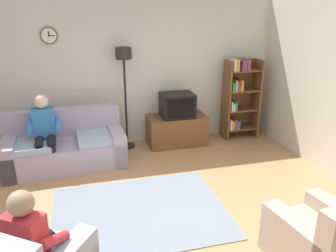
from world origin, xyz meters
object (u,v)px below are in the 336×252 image
(couch, at_px, (66,148))
(person_on_couch, at_px, (44,129))
(tv, at_px, (177,105))
(bookshelf, at_px, (239,96))
(floor_lamp, at_px, (124,70))
(armchair_near_bookshelf, at_px, (321,240))
(tv_stand, at_px, (177,130))
(person_in_left_armchair, at_px, (35,238))

(couch, height_order, person_on_couch, person_on_couch)
(tv, relative_size, bookshelf, 0.38)
(floor_lamp, distance_m, armchair_near_bookshelf, 4.02)
(tv_stand, relative_size, bookshelf, 0.69)
(tv_stand, bearing_deg, bookshelf, 3.12)
(tv_stand, height_order, tv, tv)
(armchair_near_bookshelf, distance_m, person_on_couch, 4.10)
(bookshelf, relative_size, floor_lamp, 0.86)
(tv, xyz_separation_m, person_in_left_armchair, (-2.19, -3.10, -0.18))
(person_on_couch, relative_size, person_in_left_armchair, 1.11)
(armchair_near_bookshelf, bearing_deg, tv, 98.78)
(couch, bearing_deg, floor_lamp, 25.32)
(tv, bearing_deg, armchair_near_bookshelf, -81.22)
(couch, distance_m, person_on_couch, 0.49)
(couch, distance_m, person_in_left_armchair, 2.73)
(bookshelf, height_order, person_on_couch, bookshelf)
(tv_stand, distance_m, tv, 0.50)
(couch, xyz_separation_m, armchair_near_bookshelf, (2.56, -3.04, -0.02))
(bookshelf, distance_m, person_in_left_armchair, 4.73)
(tv, height_order, armchair_near_bookshelf, tv)
(tv, distance_m, bookshelf, 1.29)
(tv, xyz_separation_m, floor_lamp, (-0.94, 0.12, 0.67))
(bookshelf, bearing_deg, couch, -171.63)
(bookshelf, xyz_separation_m, person_on_couch, (-3.59, -0.60, -0.15))
(floor_lamp, relative_size, person_in_left_armchair, 1.65)
(armchair_near_bookshelf, height_order, person_on_couch, person_on_couch)
(bookshelf, bearing_deg, tv_stand, -176.88)
(floor_lamp, height_order, person_on_couch, floor_lamp)
(couch, xyz_separation_m, floor_lamp, (1.09, 0.52, 1.14))
(tv, relative_size, person_on_couch, 0.48)
(bookshelf, height_order, floor_lamp, floor_lamp)
(floor_lamp, bearing_deg, armchair_near_bookshelf, -67.53)
(couch, xyz_separation_m, bookshelf, (3.31, 0.49, 0.54))
(person_in_left_armchair, bearing_deg, bookshelf, 42.60)
(floor_lamp, xyz_separation_m, person_on_couch, (-1.37, -0.63, -0.75))
(bookshelf, distance_m, armchair_near_bookshelf, 3.65)
(tv, bearing_deg, tv_stand, 90.00)
(couch, relative_size, tv, 3.24)
(person_on_couch, bearing_deg, person_in_left_armchair, -87.45)
(floor_lamp, xyz_separation_m, person_in_left_armchair, (-1.25, -3.22, -0.85))
(floor_lamp, height_order, armchair_near_bookshelf, floor_lamp)
(couch, distance_m, tv, 2.12)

